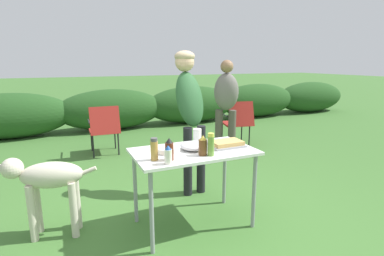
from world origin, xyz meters
name	(u,v)px	position (x,y,z in m)	size (l,w,h in m)	color
ground_plane	(194,224)	(0.00, 0.00, 0.00)	(60.00, 60.00, 0.00)	#3D6B2D
shrub_hedge	(112,109)	(0.00, 4.52, 0.46)	(14.40, 0.90, 0.92)	#234C1E
folding_table	(194,158)	(0.00, 0.00, 0.66)	(1.10, 0.64, 0.74)	silver
food_tray	(227,144)	(0.33, -0.02, 0.77)	(0.33, 0.22, 0.06)	#9E9EA3
plate_stack	(167,149)	(-0.24, 0.05, 0.76)	(0.22, 0.22, 0.05)	white
mixing_bowl	(194,146)	(0.01, 0.02, 0.78)	(0.26, 0.26, 0.07)	silver
paper_cup_stack	(197,137)	(0.12, 0.17, 0.82)	(0.08, 0.08, 0.15)	white
mayo_bottle	(168,155)	(-0.34, -0.26, 0.81)	(0.06, 0.06, 0.15)	silver
spice_jar	(154,149)	(-0.41, -0.12, 0.83)	(0.06, 0.06, 0.19)	#B2893D
bbq_sauce_bottle	(169,150)	(-0.30, -0.17, 0.83)	(0.07, 0.07, 0.19)	#562314
relish_jar	(211,145)	(0.07, -0.20, 0.84)	(0.06, 0.06, 0.20)	olive
beer_bottle	(203,146)	(0.01, -0.16, 0.82)	(0.07, 0.07, 0.18)	brown
standing_person_in_red_jacket	(189,103)	(0.29, 0.76, 1.07)	(0.34, 0.48, 1.65)	black
standing_person_in_dark_puffer	(226,99)	(1.42, 1.84, 0.92)	(0.49, 0.47, 1.56)	#4C473D
dog	(47,181)	(-1.24, 0.36, 0.52)	(0.82, 0.35, 0.74)	beige
camp_chair_green_behind_table	(238,120)	(1.90, 2.22, 0.47)	(0.59, 0.68, 0.83)	maroon
camp_chair_near_hedge	(104,127)	(-0.43, 2.60, 0.47)	(0.50, 0.61, 0.83)	maroon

